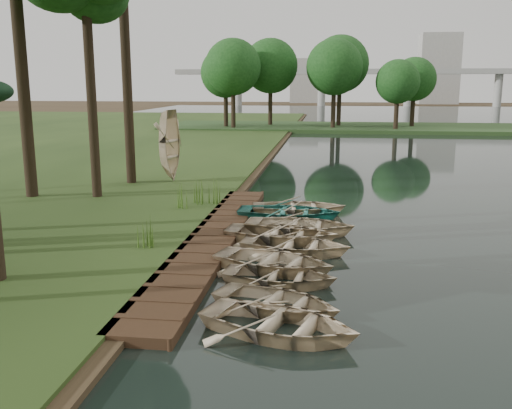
# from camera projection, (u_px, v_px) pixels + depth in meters

# --- Properties ---
(ground) EXTENTS (300.00, 300.00, 0.00)m
(ground) POSITION_uv_depth(u_px,v_px,m) (260.00, 245.00, 19.16)
(ground) COLOR #3D2F1D
(boardwalk) EXTENTS (1.60, 16.00, 0.30)m
(boardwalk) POSITION_uv_depth(u_px,v_px,m) (213.00, 239.00, 19.33)
(boardwalk) COLOR #372315
(boardwalk) RESTS_ON ground
(peninsula) EXTENTS (50.00, 14.00, 0.45)m
(peninsula) POSITION_uv_depth(u_px,v_px,m) (380.00, 128.00, 66.61)
(peninsula) COLOR #29451E
(peninsula) RESTS_ON ground
(far_trees) EXTENTS (45.60, 5.60, 8.80)m
(far_trees) POSITION_uv_depth(u_px,v_px,m) (353.00, 74.00, 65.73)
(far_trees) COLOR black
(far_trees) RESTS_ON peninsula
(bridge) EXTENTS (95.90, 4.00, 8.60)m
(bridge) POSITION_uv_depth(u_px,v_px,m) (375.00, 76.00, 132.53)
(bridge) COLOR #A5A5A0
(bridge) RESTS_ON ground
(building_a) EXTENTS (10.00, 8.00, 18.00)m
(building_a) POSITION_uv_depth(u_px,v_px,m) (438.00, 69.00, 149.31)
(building_a) COLOR #A5A5A0
(building_a) RESTS_ON ground
(building_b) EXTENTS (8.00, 8.00, 12.00)m
(building_b) POSITION_uv_depth(u_px,v_px,m) (305.00, 81.00, 159.18)
(building_b) COLOR #A5A5A0
(building_b) RESTS_ON ground
(rowboat_0) EXTENTS (4.11, 3.47, 0.73)m
(rowboat_0) POSITION_uv_depth(u_px,v_px,m) (280.00, 319.00, 12.14)
(rowboat_0) COLOR beige
(rowboat_0) RESTS_ON water
(rowboat_1) EXTENTS (3.74, 3.22, 0.65)m
(rowboat_1) POSITION_uv_depth(u_px,v_px,m) (277.00, 299.00, 13.41)
(rowboat_1) COLOR beige
(rowboat_1) RESTS_ON water
(rowboat_2) EXTENTS (3.32, 2.56, 0.64)m
(rowboat_2) POSITION_uv_depth(u_px,v_px,m) (280.00, 273.00, 15.22)
(rowboat_2) COLOR beige
(rowboat_2) RESTS_ON water
(rowboat_3) EXTENTS (4.16, 3.50, 0.74)m
(rowboat_3) POSITION_uv_depth(u_px,v_px,m) (274.00, 258.00, 16.33)
(rowboat_3) COLOR beige
(rowboat_3) RESTS_ON water
(rowboat_4) EXTENTS (3.81, 2.98, 0.72)m
(rowboat_4) POSITION_uv_depth(u_px,v_px,m) (295.00, 243.00, 17.97)
(rowboat_4) COLOR beige
(rowboat_4) RESTS_ON water
(rowboat_5) EXTENTS (4.14, 3.19, 0.79)m
(rowboat_5) POSITION_uv_depth(u_px,v_px,m) (282.00, 231.00, 19.27)
(rowboat_5) COLOR beige
(rowboat_5) RESTS_ON water
(rowboat_6) EXTENTS (4.08, 3.06, 0.80)m
(rowboat_6) POSITION_uv_depth(u_px,v_px,m) (300.00, 223.00, 20.28)
(rowboat_6) COLOR beige
(rowboat_6) RESTS_ON water
(rowboat_7) EXTENTS (4.07, 2.96, 0.83)m
(rowboat_7) POSITION_uv_depth(u_px,v_px,m) (289.00, 210.00, 22.29)
(rowboat_7) COLOR #2E8071
(rowboat_7) RESTS_ON water
(rowboat_8) EXTENTS (4.12, 3.17, 0.79)m
(rowboat_8) POSITION_uv_depth(u_px,v_px,m) (299.00, 206.00, 23.25)
(rowboat_8) COLOR beige
(rowboat_8) RESTS_ON water
(stored_rowboat) EXTENTS (4.13, 3.27, 0.77)m
(stored_rowboat) POSITION_uv_depth(u_px,v_px,m) (172.00, 174.00, 29.85)
(stored_rowboat) COLOR beige
(stored_rowboat) RESTS_ON bank
(reeds_0) EXTENTS (0.60, 0.60, 0.88)m
(reeds_0) POSITION_uv_depth(u_px,v_px,m) (144.00, 234.00, 17.72)
(reeds_0) COLOR #3F661E
(reeds_0) RESTS_ON bank
(reeds_1) EXTENTS (0.60, 0.60, 1.02)m
(reeds_1) POSITION_uv_depth(u_px,v_px,m) (184.00, 195.00, 23.47)
(reeds_1) COLOR #3F661E
(reeds_1) RESTS_ON bank
(reeds_2) EXTENTS (0.60, 0.60, 1.04)m
(reeds_2) POSITION_uv_depth(u_px,v_px,m) (198.00, 191.00, 24.30)
(reeds_2) COLOR #3F661E
(reeds_2) RESTS_ON bank
(reeds_3) EXTENTS (0.60, 0.60, 1.06)m
(reeds_3) POSITION_uv_depth(u_px,v_px,m) (213.00, 192.00, 24.12)
(reeds_3) COLOR #3F661E
(reeds_3) RESTS_ON bank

